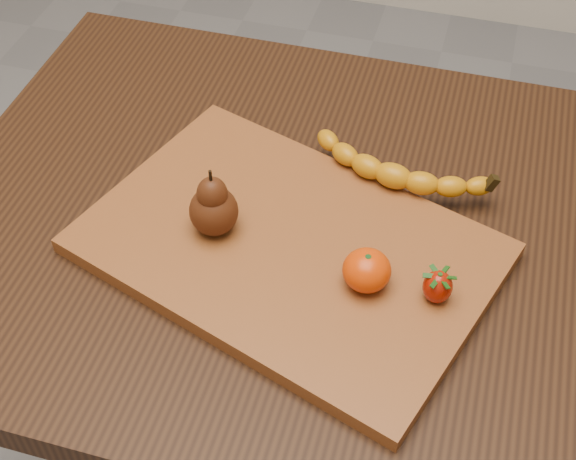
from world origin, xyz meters
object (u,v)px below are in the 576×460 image
(mandarin, at_px, (367,270))
(pear, at_px, (213,201))
(cutting_board, at_px, (288,248))
(table, at_px, (340,280))

(mandarin, bearing_deg, pear, 169.45)
(cutting_board, xyz_separation_m, pear, (-0.09, -0.00, 0.05))
(pear, relative_size, mandarin, 1.67)
(table, height_order, cutting_board, cutting_board)
(table, relative_size, cutting_board, 2.22)
(cutting_board, distance_m, mandarin, 0.11)
(pear, bearing_deg, mandarin, -10.55)
(cutting_board, height_order, pear, pear)
(table, distance_m, mandarin, 0.17)
(pear, bearing_deg, cutting_board, 1.05)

